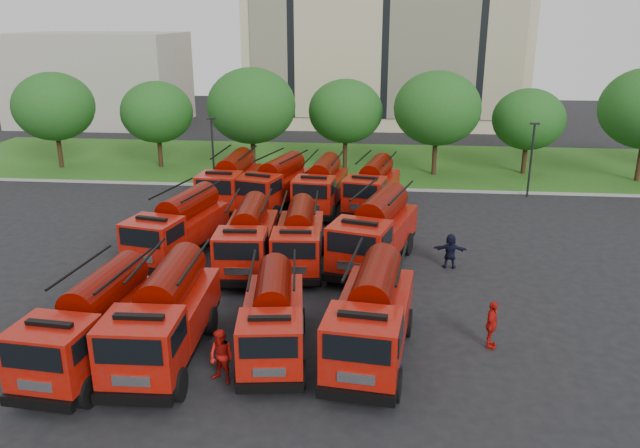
% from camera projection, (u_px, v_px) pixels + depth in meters
% --- Properties ---
extents(ground, '(140.00, 140.00, 0.00)m').
position_uv_depth(ground, '(335.00, 295.00, 27.88)').
color(ground, black).
rests_on(ground, ground).
extents(lawn, '(70.00, 16.00, 0.12)m').
position_uv_depth(lawn, '(358.00, 163.00, 52.38)').
color(lawn, '#285015').
rests_on(lawn, ground).
extents(curb, '(70.00, 0.30, 0.14)m').
position_uv_depth(curb, '(354.00, 188.00, 44.74)').
color(curb, gray).
rests_on(curb, ground).
extents(apartment_building, '(30.00, 14.18, 25.00)m').
position_uv_depth(apartment_building, '(386.00, 9.00, 68.92)').
color(apartment_building, tan).
rests_on(apartment_building, ground).
extents(side_building, '(18.00, 12.00, 10.00)m').
position_uv_depth(side_building, '(100.00, 79.00, 70.55)').
color(side_building, '#9F998D').
rests_on(side_building, ground).
extents(tree_0, '(6.30, 6.30, 7.70)m').
position_uv_depth(tree_0, '(54.00, 107.00, 49.24)').
color(tree_0, '#382314').
rests_on(tree_0, ground).
extents(tree_1, '(5.71, 5.71, 6.98)m').
position_uv_depth(tree_1, '(157.00, 112.00, 49.60)').
color(tree_1, '#382314').
rests_on(tree_1, ground).
extents(tree_2, '(6.72, 6.72, 8.22)m').
position_uv_depth(tree_2, '(252.00, 106.00, 47.19)').
color(tree_2, '#382314').
rests_on(tree_2, ground).
extents(tree_3, '(5.88, 5.88, 7.19)m').
position_uv_depth(tree_3, '(346.00, 111.00, 49.11)').
color(tree_3, '#382314').
rests_on(tree_3, ground).
extents(tree_4, '(6.55, 6.55, 8.01)m').
position_uv_depth(tree_4, '(437.00, 108.00, 46.88)').
color(tree_4, '#382314').
rests_on(tree_4, ground).
extents(tree_5, '(5.46, 5.46, 6.68)m').
position_uv_depth(tree_5, '(529.00, 119.00, 47.45)').
color(tree_5, '#382314').
rests_on(tree_5, ground).
extents(lamp_post_0, '(0.60, 0.25, 5.11)m').
position_uv_depth(lamp_post_0, '(213.00, 149.00, 44.10)').
color(lamp_post_0, black).
rests_on(lamp_post_0, ground).
extents(lamp_post_1, '(0.60, 0.25, 5.11)m').
position_uv_depth(lamp_post_1, '(531.00, 155.00, 42.07)').
color(lamp_post_1, black).
rests_on(lamp_post_1, ground).
extents(fire_truck_0, '(3.04, 7.14, 3.17)m').
position_uv_depth(fire_truck_0, '(92.00, 323.00, 22.03)').
color(fire_truck_0, black).
rests_on(fire_truck_0, ground).
extents(fire_truck_1, '(2.85, 7.33, 3.30)m').
position_uv_depth(fire_truck_1, '(165.00, 316.00, 22.37)').
color(fire_truck_1, black).
rests_on(fire_truck_1, ground).
extents(fire_truck_2, '(2.97, 6.56, 2.88)m').
position_uv_depth(fire_truck_2, '(273.00, 317.00, 22.73)').
color(fire_truck_2, black).
rests_on(fire_truck_2, ground).
extents(fire_truck_3, '(3.31, 7.43, 3.27)m').
position_uv_depth(fire_truck_3, '(372.00, 315.00, 22.43)').
color(fire_truck_3, black).
rests_on(fire_truck_3, ground).
extents(fire_truck_4, '(3.85, 7.44, 3.23)m').
position_uv_depth(fire_truck_4, '(179.00, 227.00, 31.87)').
color(fire_truck_4, black).
rests_on(fire_truck_4, ground).
extents(fire_truck_5, '(2.82, 6.91, 3.09)m').
position_uv_depth(fire_truck_5, '(248.00, 237.00, 30.54)').
color(fire_truck_5, black).
rests_on(fire_truck_5, ground).
extents(fire_truck_6, '(2.72, 6.64, 2.96)m').
position_uv_depth(fire_truck_6, '(299.00, 238.00, 30.70)').
color(fire_truck_6, black).
rests_on(fire_truck_6, ground).
extents(fire_truck_7, '(4.56, 7.98, 3.45)m').
position_uv_depth(fire_truck_7, '(375.00, 231.00, 30.84)').
color(fire_truck_7, black).
rests_on(fire_truck_7, ground).
extents(fire_truck_8, '(2.95, 7.36, 3.29)m').
position_uv_depth(fire_truck_8, '(231.00, 182.00, 40.26)').
color(fire_truck_8, black).
rests_on(fire_truck_8, ground).
extents(fire_truck_9, '(4.27, 7.44, 3.21)m').
position_uv_depth(fire_truck_9, '(275.00, 184.00, 39.82)').
color(fire_truck_9, black).
rests_on(fire_truck_9, ground).
extents(fire_truck_10, '(3.09, 7.15, 3.16)m').
position_uv_depth(fire_truck_10, '(321.00, 186.00, 39.56)').
color(fire_truck_10, black).
rests_on(fire_truck_10, ground).
extents(fire_truck_11, '(3.69, 7.19, 3.12)m').
position_uv_depth(fire_truck_11, '(372.00, 186.00, 39.57)').
color(fire_truck_11, black).
rests_on(fire_truck_11, ground).
extents(firefighter_0, '(0.69, 0.51, 1.87)m').
position_uv_depth(firefighter_0, '(332.00, 387.00, 21.04)').
color(firefighter_0, '#B8140E').
rests_on(firefighter_0, ground).
extents(firefighter_1, '(1.07, 0.86, 1.94)m').
position_uv_depth(firefighter_1, '(223.00, 382.00, 21.33)').
color(firefighter_1, '#B8140E').
rests_on(firefighter_1, ground).
extents(firefighter_2, '(0.91, 1.23, 1.88)m').
position_uv_depth(firefighter_2, '(489.00, 347.00, 23.55)').
color(firefighter_2, '#B8140E').
rests_on(firefighter_2, ground).
extents(firefighter_3, '(1.29, 1.02, 1.77)m').
position_uv_depth(firefighter_3, '(387.00, 388.00, 20.96)').
color(firefighter_3, black).
rests_on(firefighter_3, ground).
extents(firefighter_4, '(0.91, 0.75, 1.60)m').
position_uv_depth(firefighter_4, '(175.00, 324.00, 25.34)').
color(firefighter_4, black).
rests_on(firefighter_4, ground).
extents(firefighter_5, '(1.68, 0.81, 1.76)m').
position_uv_depth(firefighter_5, '(449.00, 268.00, 30.94)').
color(firefighter_5, black).
rests_on(firefighter_5, ground).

